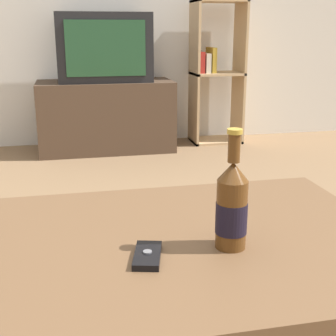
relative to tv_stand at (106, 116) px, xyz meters
name	(u,v)px	position (x,y,z in m)	size (l,w,h in m)	color
coffee_table	(170,266)	(-0.07, -2.72, 0.12)	(1.06, 0.73, 0.47)	brown
tv_stand	(106,116)	(0.00, 0.00, 0.00)	(1.04, 0.47, 0.55)	#4C3828
television	(104,47)	(0.00, 0.00, 0.53)	(0.70, 0.41, 0.51)	black
bookshelf	(215,72)	(0.92, 0.09, 0.32)	(0.41, 0.30, 1.16)	tan
beer_bottle	(232,206)	(0.05, -2.78, 0.29)	(0.07, 0.07, 0.27)	#563314
cell_phone	(148,255)	(-0.14, -2.80, 0.20)	(0.08, 0.13, 0.02)	black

